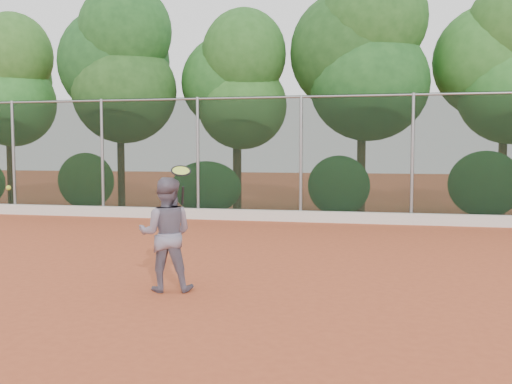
# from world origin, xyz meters

# --- Properties ---
(ground) EXTENTS (80.00, 80.00, 0.00)m
(ground) POSITION_xyz_m (0.00, 0.00, 0.00)
(ground) COLOR #B44D2A
(ground) RESTS_ON ground
(concrete_curb) EXTENTS (24.00, 0.20, 0.30)m
(concrete_curb) POSITION_xyz_m (0.00, 6.82, 0.15)
(concrete_curb) COLOR silver
(concrete_curb) RESTS_ON ground
(tennis_player) EXTENTS (0.89, 0.76, 1.61)m
(tennis_player) POSITION_xyz_m (-0.82, -1.26, 0.80)
(tennis_player) COLOR slate
(tennis_player) RESTS_ON ground
(chainlink_fence) EXTENTS (24.09, 0.09, 3.50)m
(chainlink_fence) POSITION_xyz_m (-0.00, 7.00, 1.86)
(chainlink_fence) COLOR black
(chainlink_fence) RESTS_ON ground
(foliage_backdrop) EXTENTS (23.70, 3.63, 7.55)m
(foliage_backdrop) POSITION_xyz_m (-0.55, 8.98, 4.40)
(foliage_backdrop) COLOR #44291A
(foliage_backdrop) RESTS_ON ground
(tennis_racket) EXTENTS (0.37, 0.36, 0.56)m
(tennis_racket) POSITION_xyz_m (-0.58, -1.28, 1.66)
(tennis_racket) COLOR black
(tennis_racket) RESTS_ON ground
(tennis_ball_in_flight) EXTENTS (0.07, 0.07, 0.07)m
(tennis_ball_in_flight) POSITION_xyz_m (-2.88, -1.85, 1.47)
(tennis_ball_in_flight) COLOR #B3D530
(tennis_ball_in_flight) RESTS_ON ground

